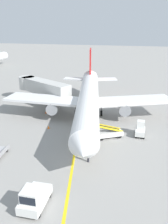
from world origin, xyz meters
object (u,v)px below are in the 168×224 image
object	(u,v)px
baggage_tug_near_wing	(140,129)
safety_cone_wingtip_left	(79,108)
belt_loader_forward_hold	(108,132)
ground_crew_marshaller	(88,155)
safety_cone_nose_right	(49,127)
pushback_tug	(34,198)
airliner	(88,99)
jet_bridge	(40,86)
safety_cone_nose_left	(46,112)

from	to	relation	value
baggage_tug_near_wing	safety_cone_wingtip_left	bearing A→B (deg)	142.60
belt_loader_forward_hold	ground_crew_marshaller	world-z (taller)	belt_loader_forward_hold
safety_cone_nose_right	baggage_tug_near_wing	bearing A→B (deg)	3.49
pushback_tug	ground_crew_marshaller	world-z (taller)	pushback_tug
airliner	safety_cone_nose_right	bearing A→B (deg)	-133.95
baggage_tug_near_wing	ground_crew_marshaller	world-z (taller)	baggage_tug_near_wing
jet_bridge	safety_cone_nose_right	distance (m)	12.67
airliner	safety_cone_nose_right	distance (m)	7.95
baggage_tug_near_wing	belt_loader_forward_hold	world-z (taller)	belt_loader_forward_hold
airliner	ground_crew_marshaller	xyz separation A→B (m)	(2.86, -12.99, -2.51)
belt_loader_forward_hold	safety_cone_wingtip_left	size ratio (longest dim) A/B	11.34
safety_cone_nose_left	jet_bridge	bearing A→B (deg)	121.37
ground_crew_marshaller	safety_cone_nose_left	world-z (taller)	ground_crew_marshaller
jet_bridge	safety_cone_nose_right	world-z (taller)	jet_bridge
ground_crew_marshaller	pushback_tug	bearing A→B (deg)	-109.96
pushback_tug	safety_cone_nose_right	size ratio (longest dim) A/B	8.24
ground_crew_marshaller	safety_cone_nose_left	bearing A→B (deg)	127.89
pushback_tug	safety_cone_nose_left	size ratio (longest dim) A/B	8.24
airliner	safety_cone_wingtip_left	bearing A→B (deg)	122.19
baggage_tug_near_wing	belt_loader_forward_hold	xyz separation A→B (m)	(-4.36, -1.73, -0.15)
airliner	pushback_tug	distance (m)	21.32
baggage_tug_near_wing	safety_cone_nose_left	world-z (taller)	baggage_tug_near_wing
airliner	safety_cone_nose_right	xyz separation A→B (m)	(-5.05, -5.24, -3.20)
pushback_tug	baggage_tug_near_wing	bearing A→B (deg)	62.66
safety_cone_wingtip_left	pushback_tug	bearing A→B (deg)	-84.42
baggage_tug_near_wing	safety_cone_nose_left	bearing A→B (deg)	162.36
ground_crew_marshaller	airliner	bearing A→B (deg)	102.42
airliner	pushback_tug	size ratio (longest dim) A/B	9.70
baggage_tug_near_wing	safety_cone_nose_right	world-z (taller)	baggage_tug_near_wing
belt_loader_forward_hold	airliner	bearing A→B (deg)	124.34
safety_cone_nose_right	belt_loader_forward_hold	bearing A→B (deg)	-5.57
jet_bridge	ground_crew_marshaller	size ratio (longest dim) A/B	7.32
jet_bridge	belt_loader_forward_hold	xyz separation A→B (m)	(14.97, -11.70, -2.77)
jet_bridge	safety_cone_nose_right	bearing A→B (deg)	-62.08
baggage_tug_near_wing	safety_cone_nose_left	size ratio (longest dim) A/B	5.54
pushback_tug	safety_cone_nose_right	distance (m)	16.71
safety_cone_nose_left	safety_cone_nose_right	size ratio (longest dim) A/B	1.00
safety_cone_nose_left	safety_cone_wingtip_left	world-z (taller)	same
ground_crew_marshaller	jet_bridge	bearing A→B (deg)	126.33
airliner	ground_crew_marshaller	bearing A→B (deg)	-77.58
pushback_tug	baggage_tug_near_wing	distance (m)	18.88
airliner	safety_cone_wingtip_left	world-z (taller)	airliner
safety_cone_nose_left	belt_loader_forward_hold	bearing A→B (deg)	-29.96
airliner	jet_bridge	size ratio (longest dim) A/B	2.83
jet_bridge	safety_cone_nose_right	xyz separation A→B (m)	(5.72, -10.80, -3.32)
baggage_tug_near_wing	jet_bridge	bearing A→B (deg)	152.72
safety_cone_nose_left	safety_cone_wingtip_left	bearing A→B (deg)	31.87
jet_bridge	baggage_tug_near_wing	distance (m)	21.91
ground_crew_marshaller	baggage_tug_near_wing	bearing A→B (deg)	56.42
baggage_tug_near_wing	belt_loader_forward_hold	distance (m)	4.69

